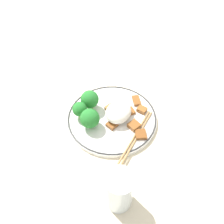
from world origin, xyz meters
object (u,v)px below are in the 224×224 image
broccoli_back_left (89,100)px  broccoli_back_center (80,109)px  plate (112,117)px  broccoli_back_right (90,119)px  chopsticks (134,139)px  drinking_glass (119,190)px

broccoli_back_left → broccoli_back_center: 0.04m
plate → broccoli_back_left: 0.08m
plate → broccoli_back_right: broccoli_back_right is taller
plate → broccoli_back_left: bearing=-88.7°
broccoli_back_center → chopsticks: (0.00, 0.17, -0.03)m
broccoli_back_left → drinking_glass: size_ratio=0.57×
broccoli_back_center → chopsticks: size_ratio=0.24×
broccoli_back_left → broccoli_back_right: 0.07m
broccoli_back_center → broccoli_back_left: bearing=168.8°
drinking_glass → broccoli_back_right: bearing=-132.0°
chopsticks → drinking_glass: size_ratio=1.98×
broccoli_back_center → chopsticks: 0.18m
plate → broccoli_back_left: (0.00, -0.07, 0.04)m
broccoli_back_left → broccoli_back_right: size_ratio=1.06×
plate → broccoli_back_center: size_ratio=4.95×
broccoli_back_center → drinking_glass: size_ratio=0.47×
plate → chopsticks: (0.05, 0.09, 0.01)m
broccoli_back_right → chopsticks: bearing=96.1°
plate → drinking_glass: (0.20, 0.12, 0.05)m
broccoli_back_center → broccoli_back_right: (0.02, 0.04, 0.00)m
broccoli_back_right → drinking_glass: size_ratio=0.54×
plate → broccoli_back_right: (0.06, -0.04, 0.04)m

